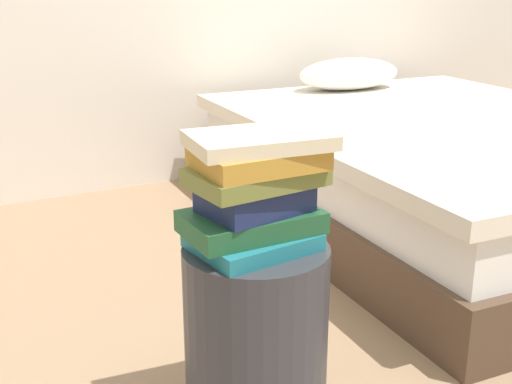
{
  "coord_description": "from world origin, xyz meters",
  "views": [
    {
      "loc": [
        -0.65,
        -1.24,
        1.04
      ],
      "look_at": [
        0.0,
        0.0,
        0.59
      ],
      "focal_mm": 47.58,
      "sensor_mm": 36.0,
      "label": 1
    }
  ],
  "objects_px": {
    "book_forest": "(251,222)",
    "book_cream": "(259,140)",
    "book_teal": "(254,241)",
    "book_ochre": "(257,157)",
    "bed": "(445,170)",
    "side_table": "(256,337)",
    "book_navy": "(254,198)",
    "book_olive": "(258,176)"
  },
  "relations": [
    {
      "from": "book_forest",
      "to": "book_ochre",
      "type": "bearing_deg",
      "value": -8.57
    },
    {
      "from": "book_navy",
      "to": "book_cream",
      "type": "relative_size",
      "value": 0.74
    },
    {
      "from": "side_table",
      "to": "book_navy",
      "type": "bearing_deg",
      "value": 114.48
    },
    {
      "from": "side_table",
      "to": "book_forest",
      "type": "bearing_deg",
      "value": 142.33
    },
    {
      "from": "bed",
      "to": "book_olive",
      "type": "bearing_deg",
      "value": -145.08
    },
    {
      "from": "book_forest",
      "to": "book_olive",
      "type": "relative_size",
      "value": 1.05
    },
    {
      "from": "book_olive",
      "to": "book_cream",
      "type": "relative_size",
      "value": 0.94
    },
    {
      "from": "side_table",
      "to": "book_navy",
      "type": "relative_size",
      "value": 2.06
    },
    {
      "from": "book_forest",
      "to": "book_navy",
      "type": "xyz_separation_m",
      "value": [
        0.01,
        -0.0,
        0.05
      ]
    },
    {
      "from": "book_ochre",
      "to": "book_teal",
      "type": "bearing_deg",
      "value": -145.65
    },
    {
      "from": "book_forest",
      "to": "book_cream",
      "type": "xyz_separation_m",
      "value": [
        0.02,
        -0.01,
        0.18
      ]
    },
    {
      "from": "side_table",
      "to": "book_cream",
      "type": "xyz_separation_m",
      "value": [
        0.01,
        0.0,
        0.47
      ]
    },
    {
      "from": "book_olive",
      "to": "book_ochre",
      "type": "distance_m",
      "value": 0.04
    },
    {
      "from": "bed",
      "to": "book_ochre",
      "type": "xyz_separation_m",
      "value": [
        -1.35,
        -0.84,
        0.43
      ]
    },
    {
      "from": "bed",
      "to": "book_navy",
      "type": "bearing_deg",
      "value": -145.34
    },
    {
      "from": "book_forest",
      "to": "book_olive",
      "type": "height_order",
      "value": "book_olive"
    },
    {
      "from": "book_olive",
      "to": "book_teal",
      "type": "bearing_deg",
      "value": -161.69
    },
    {
      "from": "book_teal",
      "to": "book_olive",
      "type": "height_order",
      "value": "book_olive"
    },
    {
      "from": "book_teal",
      "to": "book_olive",
      "type": "xyz_separation_m",
      "value": [
        0.01,
        0.01,
        0.15
      ]
    },
    {
      "from": "book_teal",
      "to": "book_cream",
      "type": "xyz_separation_m",
      "value": [
        0.02,
        0.01,
        0.23
      ]
    },
    {
      "from": "bed",
      "to": "book_forest",
      "type": "distance_m",
      "value": 1.62
    },
    {
      "from": "book_ochre",
      "to": "book_cream",
      "type": "distance_m",
      "value": 0.04
    },
    {
      "from": "book_navy",
      "to": "side_table",
      "type": "bearing_deg",
      "value": -74.68
    },
    {
      "from": "book_forest",
      "to": "book_cream",
      "type": "bearing_deg",
      "value": -18.08
    },
    {
      "from": "book_olive",
      "to": "bed",
      "type": "bearing_deg",
      "value": 26.34
    },
    {
      "from": "book_ochre",
      "to": "book_cream",
      "type": "xyz_separation_m",
      "value": [
        0.0,
        -0.0,
        0.04
      ]
    },
    {
      "from": "book_teal",
      "to": "book_ochre",
      "type": "xyz_separation_m",
      "value": [
        0.01,
        0.01,
        0.19
      ]
    },
    {
      "from": "book_forest",
      "to": "side_table",
      "type": "bearing_deg",
      "value": -38.64
    },
    {
      "from": "book_navy",
      "to": "book_olive",
      "type": "xyz_separation_m",
      "value": [
        0.01,
        -0.0,
        0.05
      ]
    },
    {
      "from": "side_table",
      "to": "book_cream",
      "type": "bearing_deg",
      "value": 8.48
    },
    {
      "from": "book_olive",
      "to": "book_ochre",
      "type": "relative_size",
      "value": 1.08
    },
    {
      "from": "book_teal",
      "to": "book_navy",
      "type": "xyz_separation_m",
      "value": [
        0.01,
        0.01,
        0.1
      ]
    },
    {
      "from": "book_forest",
      "to": "book_teal",
      "type": "bearing_deg",
      "value": -90.46
    },
    {
      "from": "bed",
      "to": "side_table",
      "type": "height_order",
      "value": "bed"
    },
    {
      "from": "book_forest",
      "to": "bed",
      "type": "bearing_deg",
      "value": 30.67
    },
    {
      "from": "bed",
      "to": "book_forest",
      "type": "xyz_separation_m",
      "value": [
        -1.36,
        -0.84,
        0.28
      ]
    },
    {
      "from": "bed",
      "to": "book_teal",
      "type": "bearing_deg",
      "value": -145.15
    },
    {
      "from": "side_table",
      "to": "book_ochre",
      "type": "height_order",
      "value": "book_ochre"
    },
    {
      "from": "bed",
      "to": "book_ochre",
      "type": "height_order",
      "value": "book_ochre"
    },
    {
      "from": "side_table",
      "to": "book_forest",
      "type": "distance_m",
      "value": 0.29
    },
    {
      "from": "book_teal",
      "to": "book_ochre",
      "type": "height_order",
      "value": "book_ochre"
    },
    {
      "from": "bed",
      "to": "book_teal",
      "type": "height_order",
      "value": "bed"
    }
  ]
}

